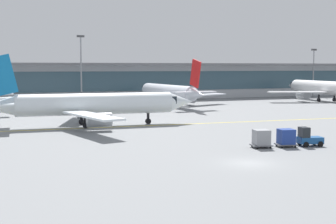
% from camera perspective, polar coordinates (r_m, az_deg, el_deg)
% --- Properties ---
extents(ground_plane, '(400.00, 400.00, 0.00)m').
position_cam_1_polar(ground_plane, '(43.23, 9.82, -6.11)').
color(ground_plane, gray).
extents(taxiway_centreline_stripe, '(109.90, 5.53, 0.01)m').
position_cam_1_polar(taxiway_centreline_stripe, '(67.87, -8.33, -1.87)').
color(taxiway_centreline_stripe, yellow).
rests_on(taxiway_centreline_stripe, ground_plane).
extents(terminal_concourse, '(202.27, 11.00, 9.60)m').
position_cam_1_polar(terminal_concourse, '(122.76, -10.51, 3.66)').
color(terminal_concourse, '#B2B7BC').
rests_on(terminal_concourse, ground_plane).
extents(gate_airplane_2, '(28.59, 30.89, 10.22)m').
position_cam_1_polar(gate_airplane_2, '(104.36, 0.06, 2.43)').
color(gate_airplane_2, silver).
rests_on(gate_airplane_2, ground_plane).
extents(gate_airplane_3, '(31.11, 33.54, 11.10)m').
position_cam_1_polar(gate_airplane_3, '(124.90, 18.27, 2.78)').
color(gate_airplane_3, white).
rests_on(gate_airplane_3, ground_plane).
extents(taxiing_regional_jet, '(31.47, 29.25, 10.43)m').
position_cam_1_polar(taxiing_regional_jet, '(69.43, -9.05, 0.87)').
color(taxiing_regional_jet, white).
rests_on(taxiing_regional_jet, ground_plane).
extents(baggage_tug, '(2.79, 1.97, 2.10)m').
position_cam_1_polar(baggage_tug, '(53.66, 16.62, -3.03)').
color(baggage_tug, '#194C8C').
rests_on(baggage_tug, ground_plane).
extents(cargo_dolly_lead, '(2.33, 1.92, 1.94)m').
position_cam_1_polar(cargo_dolly_lead, '(52.47, 14.10, -2.98)').
color(cargo_dolly_lead, '#595B60').
rests_on(cargo_dolly_lead, ground_plane).
extents(cargo_dolly_trailing, '(2.33, 1.92, 1.94)m').
position_cam_1_polar(cargo_dolly_trailing, '(51.33, 11.23, -3.10)').
color(cargo_dolly_trailing, '#595B60').
rests_on(cargo_dolly_trailing, ground_plane).
extents(apron_light_mast_1, '(1.80, 0.36, 16.07)m').
position_cam_1_polar(apron_light_mast_1, '(113.92, -10.48, 5.45)').
color(apron_light_mast_1, gray).
rests_on(apron_light_mast_1, ground_plane).
extents(apron_light_mast_2, '(1.80, 0.36, 13.87)m').
position_cam_1_polar(apron_light_mast_2, '(144.70, 17.19, 4.84)').
color(apron_light_mast_2, gray).
rests_on(apron_light_mast_2, ground_plane).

